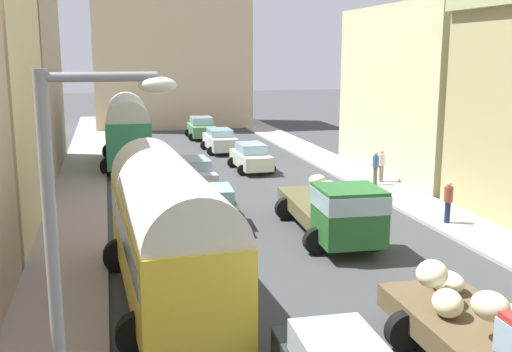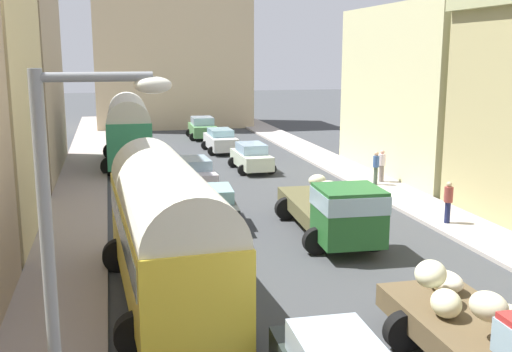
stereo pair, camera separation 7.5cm
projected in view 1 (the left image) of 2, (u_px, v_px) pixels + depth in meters
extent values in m
plane|color=#3A3D3F|center=(227.00, 184.00, 31.11)|extent=(154.00, 154.00, 0.00)
cube|color=#A09289|center=(80.00, 190.00, 29.41)|extent=(2.50, 70.00, 0.14)
cube|color=#ABA29C|center=(359.00, 176.00, 32.78)|extent=(2.50, 70.00, 0.14)
cube|color=tan|center=(6.00, 45.00, 32.03)|extent=(4.64, 11.91, 13.98)
cube|color=beige|center=(424.00, 91.00, 33.09)|extent=(5.08, 11.76, 9.07)
cube|color=#D3B98E|center=(170.00, 49.00, 54.91)|extent=(13.61, 7.45, 13.80)
cube|color=#D5B48C|center=(115.00, 15.00, 51.47)|extent=(2.23, 2.23, 19.45)
cube|color=#D0C08C|center=(226.00, 17.00, 53.69)|extent=(2.23, 2.23, 19.45)
cube|color=yellow|center=(168.00, 244.00, 16.03)|extent=(2.75, 9.02, 2.26)
cylinder|color=silver|center=(166.00, 202.00, 15.80)|extent=(2.69, 8.84, 2.26)
cube|color=#99B7C6|center=(167.00, 226.00, 15.93)|extent=(2.76, 8.31, 0.72)
cylinder|color=black|center=(119.00, 256.00, 18.54)|extent=(1.00, 0.35, 1.00)
cylinder|color=black|center=(190.00, 249.00, 19.16)|extent=(1.00, 0.35, 1.00)
cylinder|color=black|center=(138.00, 334.00, 13.35)|extent=(1.00, 0.35, 1.00)
cylinder|color=black|center=(234.00, 322.00, 13.96)|extent=(1.00, 0.35, 1.00)
cube|color=#339464|center=(128.00, 137.00, 35.68)|extent=(2.53, 8.59, 2.47)
cylinder|color=silver|center=(127.00, 116.00, 35.44)|extent=(2.48, 8.42, 2.31)
cube|color=#99B7C6|center=(128.00, 128.00, 35.58)|extent=(2.57, 7.91, 0.79)
cylinder|color=black|center=(110.00, 151.00, 38.23)|extent=(1.00, 0.35, 1.00)
cylinder|color=black|center=(146.00, 150.00, 38.70)|extent=(1.00, 0.35, 1.00)
cylinder|color=black|center=(109.00, 166.00, 33.16)|extent=(1.00, 0.35, 1.00)
cylinder|color=black|center=(150.00, 165.00, 33.63)|extent=(1.00, 0.35, 1.00)
cube|color=brown|center=(470.00, 331.00, 13.00)|extent=(2.22, 4.75, 0.55)
ellipsoid|color=beige|center=(448.00, 303.00, 13.05)|extent=(0.87, 1.00, 0.60)
ellipsoid|color=beige|center=(509.00, 318.00, 12.37)|extent=(0.85, 0.95, 0.55)
ellipsoid|color=beige|center=(446.00, 281.00, 14.44)|extent=(0.94, 1.10, 0.50)
ellipsoid|color=beige|center=(432.00, 274.00, 13.61)|extent=(1.10, 1.15, 0.60)
ellipsoid|color=beige|center=(491.00, 306.00, 11.87)|extent=(0.86, 0.97, 0.59)
cylinder|color=black|center=(491.00, 322.00, 14.08)|extent=(0.90, 0.32, 0.90)
cylinder|color=black|center=(405.00, 331.00, 13.61)|extent=(0.90, 0.32, 0.90)
cube|color=#245D29|center=(349.00, 215.00, 19.91)|extent=(2.13, 2.18, 1.83)
cube|color=#99B7C6|center=(349.00, 200.00, 19.80)|extent=(2.18, 2.27, 0.59)
cube|color=brown|center=(317.00, 207.00, 23.52)|extent=(2.30, 5.27, 0.55)
ellipsoid|color=beige|center=(340.00, 203.00, 21.95)|extent=(0.79, 0.92, 0.53)
ellipsoid|color=silver|center=(326.00, 193.00, 23.37)|extent=(0.77, 0.88, 0.53)
ellipsoid|color=beige|center=(331.00, 205.00, 21.69)|extent=(1.15, 1.17, 0.51)
ellipsoid|color=beige|center=(317.00, 180.00, 24.47)|extent=(0.91, 0.80, 0.46)
ellipsoid|color=beige|center=(333.00, 191.00, 22.54)|extent=(0.86, 0.67, 0.44)
ellipsoid|color=silver|center=(330.00, 187.00, 23.24)|extent=(1.03, 1.17, 0.46)
cylinder|color=black|center=(374.00, 238.00, 20.49)|extent=(0.90, 0.32, 0.90)
cylinder|color=black|center=(317.00, 241.00, 20.13)|extent=(0.90, 0.32, 0.90)
cylinder|color=black|center=(335.00, 207.00, 24.68)|extent=(0.90, 0.31, 0.90)
cylinder|color=black|center=(286.00, 209.00, 24.31)|extent=(0.90, 0.31, 0.90)
cube|color=silver|center=(251.00, 159.00, 34.44)|extent=(1.67, 4.07, 0.76)
cube|color=#91B3D1|center=(251.00, 148.00, 34.31)|extent=(1.44, 2.13, 0.54)
cylinder|color=black|center=(270.00, 169.00, 33.53)|extent=(0.60, 0.21, 0.60)
cylinder|color=black|center=(243.00, 170.00, 33.13)|extent=(0.60, 0.21, 0.60)
cylinder|color=black|center=(259.00, 161.00, 35.90)|extent=(0.60, 0.21, 0.60)
cylinder|color=black|center=(232.00, 162.00, 35.49)|extent=(0.60, 0.21, 0.60)
cube|color=silver|center=(220.00, 142.00, 40.92)|extent=(1.71, 4.19, 0.84)
cube|color=#8CBDD1|center=(220.00, 132.00, 40.79)|extent=(1.48, 2.19, 0.46)
cylinder|color=black|center=(236.00, 150.00, 39.98)|extent=(0.60, 0.21, 0.60)
cylinder|color=black|center=(211.00, 151.00, 39.57)|extent=(0.60, 0.21, 0.60)
cylinder|color=black|center=(228.00, 145.00, 42.42)|extent=(0.60, 0.21, 0.60)
cylinder|color=black|center=(205.00, 145.00, 42.01)|extent=(0.60, 0.21, 0.60)
cube|color=#548D50|center=(202.00, 130.00, 47.50)|extent=(1.86, 4.14, 0.82)
cube|color=#97B0C9|center=(201.00, 121.00, 47.36)|extent=(1.61, 2.16, 0.60)
cylinder|color=black|center=(216.00, 136.00, 46.56)|extent=(0.60, 0.21, 0.60)
cylinder|color=black|center=(192.00, 137.00, 46.16)|extent=(0.60, 0.21, 0.60)
cylinder|color=black|center=(210.00, 132.00, 48.99)|extent=(0.60, 0.21, 0.60)
cylinder|color=black|center=(188.00, 133.00, 48.60)|extent=(0.60, 0.21, 0.60)
cube|color=#252928|center=(213.00, 209.00, 23.53)|extent=(1.90, 3.78, 0.74)
cube|color=#8CC1CA|center=(213.00, 194.00, 23.41)|extent=(1.58, 2.01, 0.49)
cylinder|color=black|center=(190.00, 211.00, 24.57)|extent=(0.60, 0.21, 0.60)
cylinder|color=black|center=(230.00, 209.00, 24.84)|extent=(0.60, 0.21, 0.60)
cylinder|color=black|center=(194.00, 227.00, 22.37)|extent=(0.60, 0.21, 0.60)
cylinder|color=black|center=(238.00, 224.00, 22.64)|extent=(0.60, 0.21, 0.60)
cube|color=silver|center=(193.00, 177.00, 29.47)|extent=(1.81, 4.07, 0.83)
cube|color=#93B5CF|center=(193.00, 163.00, 29.34)|extent=(1.54, 2.14, 0.49)
cylinder|color=black|center=(173.00, 180.00, 30.49)|extent=(0.60, 0.21, 0.60)
cylinder|color=black|center=(205.00, 178.00, 30.94)|extent=(0.60, 0.21, 0.60)
cylinder|color=black|center=(181.00, 191.00, 28.15)|extent=(0.60, 0.21, 0.60)
cylinder|color=black|center=(216.00, 189.00, 28.59)|extent=(0.60, 0.21, 0.60)
cylinder|color=slate|center=(381.00, 183.00, 31.01)|extent=(0.21, 0.21, 0.14)
cylinder|color=slate|center=(381.00, 173.00, 30.91)|extent=(0.33, 0.33, 0.85)
cylinder|color=silver|center=(382.00, 160.00, 30.77)|extent=(0.51, 0.51, 0.57)
sphere|color=#D69B86|center=(382.00, 152.00, 30.69)|extent=(0.22, 0.22, 0.22)
cylinder|color=#3F503F|center=(375.00, 186.00, 30.30)|extent=(0.17, 0.17, 0.14)
cylinder|color=#3F503F|center=(375.00, 176.00, 30.20)|extent=(0.21, 0.21, 0.89)
cylinder|color=#38578E|center=(376.00, 161.00, 30.06)|extent=(0.33, 0.33, 0.56)
sphere|color=tan|center=(376.00, 154.00, 29.98)|extent=(0.23, 0.23, 0.23)
cylinder|color=#1B2046|center=(447.00, 224.00, 23.48)|extent=(0.19, 0.19, 0.14)
cylinder|color=#1B2046|center=(447.00, 212.00, 23.39)|extent=(0.31, 0.31, 0.83)
cylinder|color=brown|center=(449.00, 194.00, 23.25)|extent=(0.48, 0.48, 0.59)
sphere|color=tan|center=(449.00, 184.00, 23.17)|extent=(0.21, 0.21, 0.21)
cylinder|color=gray|center=(58.00, 338.00, 7.31)|extent=(0.16, 0.16, 6.41)
cylinder|color=gray|center=(100.00, 77.00, 6.84)|extent=(1.28, 0.11, 0.11)
ellipsoid|color=silver|center=(157.00, 85.00, 7.01)|extent=(0.44, 0.28, 0.20)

